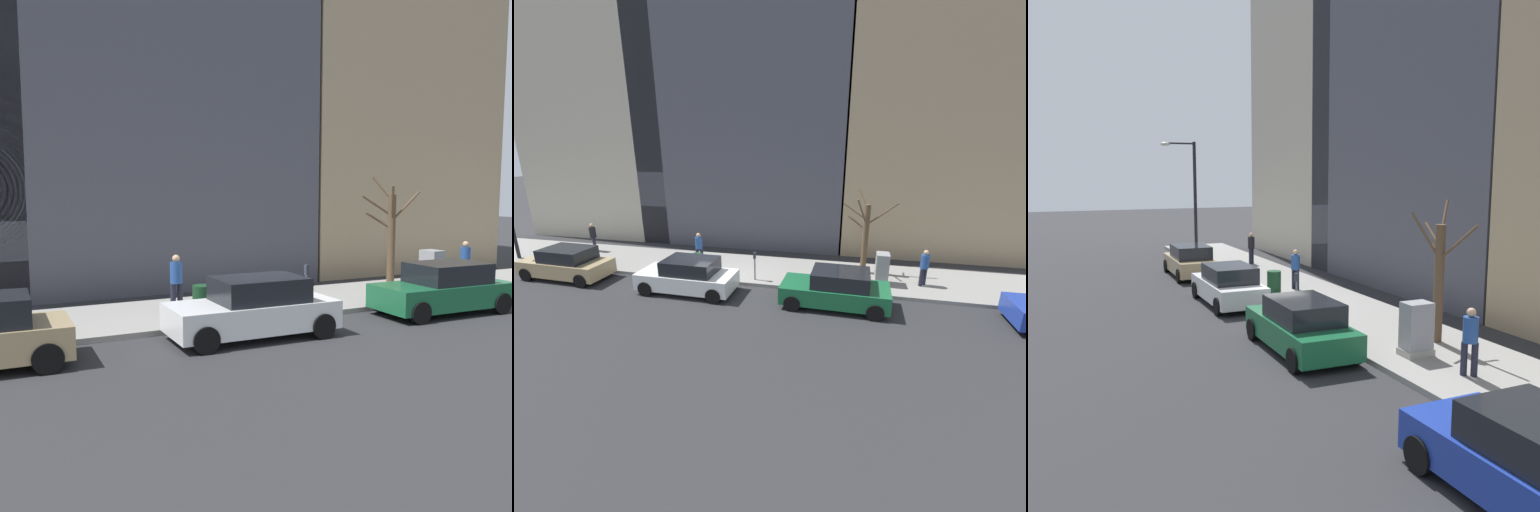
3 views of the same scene
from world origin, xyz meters
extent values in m
plane|color=#2B2B2D|center=(0.00, 0.00, 0.00)|extent=(120.00, 120.00, 0.00)
cube|color=gray|center=(2.00, 0.00, 0.07)|extent=(4.00, 36.00, 0.15)
cylinder|color=black|center=(-0.44, -12.26, 0.32)|extent=(0.23, 0.64, 0.64)
cube|color=#196038|center=(-1.17, -5.58, 0.57)|extent=(1.89, 4.24, 0.70)
cube|color=black|center=(-1.17, -5.78, 1.22)|extent=(1.65, 2.24, 0.60)
cylinder|color=black|center=(-1.98, -4.01, 0.32)|extent=(0.23, 0.64, 0.64)
cylinder|color=black|center=(-0.28, -4.05, 0.32)|extent=(0.23, 0.64, 0.64)
cylinder|color=black|center=(-2.05, -7.11, 0.32)|extent=(0.23, 0.64, 0.64)
cylinder|color=black|center=(-0.35, -7.15, 0.32)|extent=(0.23, 0.64, 0.64)
cube|color=white|center=(-1.19, 0.76, 0.57)|extent=(1.85, 4.22, 0.70)
cube|color=black|center=(-1.20, 0.56, 1.22)|extent=(1.62, 2.22, 0.60)
cylinder|color=black|center=(-2.03, 2.32, 0.32)|extent=(0.23, 0.64, 0.64)
cylinder|color=black|center=(-0.33, 2.30, 0.32)|extent=(0.23, 0.64, 0.64)
cylinder|color=black|center=(-2.06, -0.78, 0.32)|extent=(0.23, 0.64, 0.64)
cylinder|color=black|center=(-0.36, -0.80, 0.32)|extent=(0.23, 0.64, 0.64)
cube|color=tan|center=(-1.01, 7.19, 0.57)|extent=(1.92, 4.25, 0.70)
cube|color=black|center=(-1.02, 6.99, 1.22)|extent=(1.66, 2.25, 0.60)
cylinder|color=black|center=(-1.82, 8.77, 0.32)|extent=(0.24, 0.65, 0.64)
cylinder|color=black|center=(-0.12, 8.72, 0.32)|extent=(0.24, 0.65, 0.64)
cylinder|color=black|center=(-1.91, 5.67, 0.32)|extent=(0.24, 0.65, 0.64)
cylinder|color=black|center=(-0.21, 5.62, 0.32)|extent=(0.24, 0.65, 0.64)
cylinder|color=slate|center=(0.45, -1.84, 0.68)|extent=(0.07, 0.07, 1.05)
cube|color=#2D333D|center=(0.45, -1.84, 1.35)|extent=(0.14, 0.10, 0.30)
cube|color=#A8A399|center=(1.30, -7.53, 0.24)|extent=(0.83, 0.61, 0.18)
cube|color=#939399|center=(1.30, -7.53, 0.96)|extent=(0.75, 0.55, 1.25)
cylinder|color=brown|center=(2.60, -6.77, 1.83)|extent=(0.28, 0.28, 3.37)
cylinder|color=brown|center=(2.90, -6.55, 3.74)|extent=(0.64, 0.54, 0.91)
cylinder|color=brown|center=(2.79, -6.23, 3.12)|extent=(0.35, 1.15, 0.79)
cylinder|color=brown|center=(2.66, -7.44, 3.08)|extent=(0.17, 1.39, 1.12)
cylinder|color=brown|center=(2.84, -6.35, 2.57)|extent=(0.43, 0.93, 0.68)
cylinder|color=brown|center=(2.28, -6.53, 3.18)|extent=(0.70, 0.58, 1.36)
cylinder|color=#14381E|center=(0.90, 1.26, 0.60)|extent=(0.56, 0.56, 0.90)
cylinder|color=#1E1E2D|center=(1.59, -9.42, 0.56)|extent=(0.16, 0.16, 0.82)
cylinder|color=#1E1E2D|center=(1.42, -9.25, 0.56)|extent=(0.16, 0.16, 0.82)
cylinder|color=#23478C|center=(1.50, -9.33, 1.28)|extent=(0.36, 0.36, 0.62)
sphere|color=tan|center=(1.50, -9.33, 1.70)|extent=(0.22, 0.22, 0.22)
cylinder|color=#1E1E2D|center=(1.99, 1.75, 0.56)|extent=(0.16, 0.16, 0.82)
cylinder|color=#1E1E2D|center=(2.05, 1.52, 0.56)|extent=(0.16, 0.16, 0.82)
cylinder|color=#23478C|center=(2.02, 1.64, 1.28)|extent=(0.36, 0.36, 0.62)
sphere|color=tan|center=(2.02, 1.64, 1.70)|extent=(0.22, 0.22, 0.22)
cylinder|color=#1E1E2D|center=(2.60, 8.57, 0.56)|extent=(0.16, 0.16, 0.82)
cylinder|color=#1E1E2D|center=(2.77, 8.74, 0.56)|extent=(0.16, 0.16, 0.82)
cylinder|color=black|center=(2.68, 8.65, 1.28)|extent=(0.36, 0.36, 0.62)
sphere|color=tan|center=(2.68, 8.65, 1.70)|extent=(0.22, 0.22, 0.22)
cube|color=tan|center=(10.55, -10.63, 7.36)|extent=(10.10, 10.10, 14.72)
cube|color=#4C4C56|center=(11.82, 0.84, 9.75)|extent=(12.63, 12.63, 19.50)
cube|color=#BCB29E|center=(10.83, 10.67, 12.24)|extent=(10.65, 10.65, 24.48)
camera|label=1|loc=(-13.71, 6.88, 3.67)|focal=40.00mm
camera|label=2|loc=(-13.89, -5.93, 6.19)|focal=24.00mm
camera|label=3|loc=(-7.77, -19.50, 4.94)|focal=40.00mm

